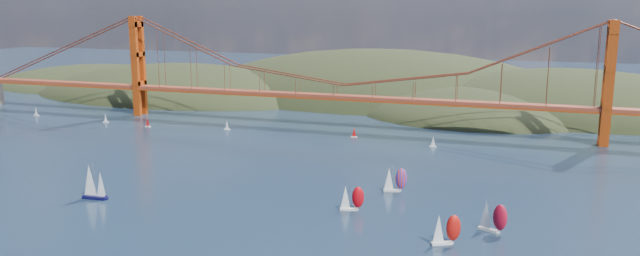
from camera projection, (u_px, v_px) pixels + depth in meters
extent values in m
ellipsoid|color=black|center=(185.00, 110.00, 435.54)|extent=(240.00, 140.00, 64.00)
ellipsoid|color=black|center=(379.00, 118.00, 432.98)|extent=(300.00, 180.00, 96.00)
ellipsoid|color=black|center=(567.00, 133.00, 366.76)|extent=(220.00, 140.00, 76.00)
ellipsoid|color=black|center=(476.00, 129.00, 353.63)|extent=(140.00, 110.00, 48.00)
ellipsoid|color=black|center=(104.00, 93.00, 490.96)|extent=(200.00, 140.00, 44.00)
cube|color=maroon|center=(345.00, 97.00, 311.92)|extent=(440.00, 7.00, 1.60)
cube|color=maroon|center=(345.00, 99.00, 312.16)|extent=(440.00, 7.00, 0.80)
cube|color=maroon|center=(138.00, 66.00, 347.32)|extent=(4.00, 8.50, 55.00)
cube|color=maroon|center=(608.00, 84.00, 271.98)|extent=(4.00, 8.50, 55.00)
cube|color=black|center=(95.00, 197.00, 201.27)|extent=(8.28, 3.06, 0.97)
cylinder|color=#99999E|center=(95.00, 179.00, 199.93)|extent=(0.12, 0.12, 11.70)
cone|color=white|center=(90.00, 180.00, 200.45)|extent=(4.96, 4.96, 10.29)
cone|color=white|center=(101.00, 184.00, 199.83)|extent=(3.55, 3.55, 8.19)
cube|color=silver|center=(348.00, 209.00, 190.21)|extent=(5.44, 2.99, 0.63)
cylinder|color=#99999E|center=(349.00, 196.00, 189.37)|extent=(0.08, 0.08, 7.86)
cone|color=white|center=(345.00, 197.00, 189.46)|extent=(3.69, 3.69, 6.91)
ellipsoid|color=#B5050E|center=(358.00, 197.00, 189.41)|extent=(4.19, 3.31, 6.60)
cube|color=white|center=(442.00, 243.00, 163.27)|extent=(5.64, 3.98, 0.67)
cylinder|color=#99999E|center=(443.00, 227.00, 162.42)|extent=(0.08, 0.08, 8.34)
cone|color=white|center=(439.00, 229.00, 162.30)|extent=(4.21, 4.21, 7.34)
ellipsoid|color=#BB110A|center=(453.00, 228.00, 162.94)|extent=(4.59, 3.99, 7.01)
cube|color=white|center=(488.00, 230.00, 173.10)|extent=(6.00, 3.88, 0.70)
cylinder|color=#99999E|center=(490.00, 214.00, 171.97)|extent=(0.09, 0.09, 8.77)
cone|color=white|center=(486.00, 214.00, 172.95)|extent=(4.32, 4.32, 7.72)
ellipsoid|color=#A10C22|center=(500.00, 217.00, 170.11)|extent=(4.78, 4.02, 7.36)
cube|color=silver|center=(392.00, 191.00, 209.10)|extent=(5.83, 3.29, 0.67)
cylinder|color=#99999E|center=(393.00, 177.00, 208.20)|extent=(0.08, 0.08, 8.43)
cone|color=white|center=(389.00, 179.00, 208.29)|extent=(3.99, 3.99, 7.42)
ellipsoid|color=red|center=(401.00, 179.00, 208.28)|extent=(4.52, 3.60, 7.08)
cube|color=silver|center=(36.00, 115.00, 349.18)|extent=(3.00, 1.00, 0.50)
cone|color=white|center=(36.00, 111.00, 348.72)|extent=(2.00, 2.00, 4.20)
cube|color=silver|center=(106.00, 122.00, 329.54)|extent=(3.00, 1.00, 0.50)
cone|color=white|center=(106.00, 118.00, 329.07)|extent=(2.00, 2.00, 4.20)
cube|color=silver|center=(148.00, 126.00, 317.84)|extent=(3.00, 1.00, 0.50)
cone|color=red|center=(148.00, 122.00, 317.38)|extent=(2.00, 2.00, 4.20)
cube|color=silver|center=(227.00, 129.00, 310.72)|extent=(3.00, 1.00, 0.50)
cone|color=white|center=(227.00, 125.00, 310.26)|extent=(2.00, 2.00, 4.20)
cube|color=silver|center=(433.00, 147.00, 273.44)|extent=(3.00, 1.00, 0.50)
cone|color=white|center=(433.00, 141.00, 272.98)|extent=(2.00, 2.00, 4.20)
cube|color=silver|center=(354.00, 137.00, 293.16)|extent=(3.00, 1.00, 0.50)
cone|color=red|center=(354.00, 132.00, 292.70)|extent=(2.00, 2.00, 4.20)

